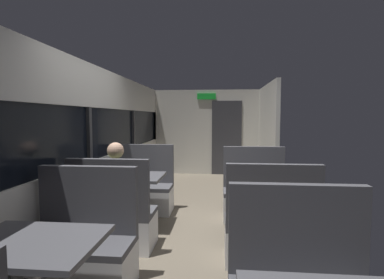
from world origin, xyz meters
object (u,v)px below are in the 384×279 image
(dining_table_near_window, at_px, (32,255))
(bench_rear_aisle_facing_end, at_px, (270,233))
(bench_mid_window_facing_end, at_px, (114,221))
(dining_table_rear_aisle, at_px, (261,189))
(bench_rear_aisle_facing_entry, at_px, (254,198))
(seated_passenger, at_px, (115,202))
(dining_table_mid_window, at_px, (131,182))
(bench_near_window_facing_entry, at_px, (82,253))
(bench_mid_window_facing_entry, at_px, (144,192))

(dining_table_near_window, distance_m, bench_rear_aisle_facing_end, 2.25)
(bench_mid_window_facing_end, xyz_separation_m, dining_table_rear_aisle, (1.79, 0.50, 0.31))
(dining_table_rear_aisle, bearing_deg, bench_rear_aisle_facing_entry, 90.00)
(seated_passenger, bearing_deg, bench_mid_window_facing_end, -90.00)
(bench_mid_window_facing_end, height_order, dining_table_rear_aisle, bench_mid_window_facing_end)
(dining_table_mid_window, xyz_separation_m, bench_rear_aisle_facing_entry, (1.79, 0.50, -0.31))
(bench_near_window_facing_entry, bearing_deg, dining_table_near_window, -90.00)
(dining_table_near_window, xyz_separation_m, dining_table_rear_aisle, (1.79, 2.02, 0.00))
(bench_mid_window_facing_end, bearing_deg, dining_table_near_window, -90.00)
(dining_table_near_window, distance_m, bench_mid_window_facing_entry, 2.94)
(bench_near_window_facing_entry, xyz_separation_m, bench_mid_window_facing_end, (0.00, 0.82, 0.00))
(bench_mid_window_facing_end, distance_m, dining_table_rear_aisle, 1.88)
(dining_table_mid_window, bearing_deg, dining_table_rear_aisle, -6.38)
(dining_table_mid_window, distance_m, bench_rear_aisle_facing_entry, 1.88)
(bench_near_window_facing_entry, relative_size, bench_rear_aisle_facing_entry, 1.00)
(dining_table_near_window, bearing_deg, bench_near_window_facing_entry, 90.00)
(dining_table_near_window, xyz_separation_m, bench_rear_aisle_facing_entry, (1.79, 2.72, -0.31))
(bench_rear_aisle_facing_end, xyz_separation_m, seated_passenger, (-1.79, 0.27, 0.21))
(bench_rear_aisle_facing_entry, bearing_deg, bench_mid_window_facing_end, -146.19)
(dining_table_near_window, bearing_deg, bench_mid_window_facing_entry, 90.00)
(dining_table_near_window, relative_size, bench_rear_aisle_facing_entry, 0.82)
(bench_mid_window_facing_entry, bearing_deg, dining_table_near_window, -90.00)
(bench_mid_window_facing_entry, bearing_deg, bench_rear_aisle_facing_end, -41.77)
(dining_table_near_window, bearing_deg, bench_rear_aisle_facing_end, 36.49)
(dining_table_near_window, height_order, bench_near_window_facing_entry, bench_near_window_facing_entry)
(dining_table_mid_window, height_order, bench_rear_aisle_facing_end, bench_rear_aisle_facing_end)
(bench_near_window_facing_entry, height_order, dining_table_rear_aisle, bench_near_window_facing_entry)
(bench_near_window_facing_entry, height_order, seated_passenger, seated_passenger)
(bench_rear_aisle_facing_end, bearing_deg, bench_mid_window_facing_end, 173.62)
(bench_mid_window_facing_entry, distance_m, bench_rear_aisle_facing_end, 2.40)
(dining_table_rear_aisle, height_order, bench_rear_aisle_facing_entry, bench_rear_aisle_facing_entry)
(bench_rear_aisle_facing_entry, xyz_separation_m, seated_passenger, (-1.79, -1.13, 0.21))
(bench_rear_aisle_facing_end, bearing_deg, bench_rear_aisle_facing_entry, 90.00)
(dining_table_rear_aisle, bearing_deg, bench_near_window_facing_entry, -143.51)
(dining_table_rear_aisle, distance_m, bench_rear_aisle_facing_end, 0.77)
(bench_mid_window_facing_entry, distance_m, seated_passenger, 1.34)
(dining_table_mid_window, xyz_separation_m, seated_passenger, (0.00, -0.63, -0.10))
(dining_table_rear_aisle, bearing_deg, bench_mid_window_facing_end, -164.41)
(bench_mid_window_facing_end, relative_size, seated_passenger, 0.87)
(bench_mid_window_facing_end, distance_m, bench_mid_window_facing_entry, 1.40)
(bench_rear_aisle_facing_end, bearing_deg, dining_table_near_window, -143.51)
(dining_table_rear_aisle, relative_size, bench_rear_aisle_facing_entry, 0.82)
(seated_passenger, bearing_deg, bench_near_window_facing_entry, -90.00)
(bench_near_window_facing_entry, distance_m, seated_passenger, 0.92)
(dining_table_mid_window, xyz_separation_m, dining_table_rear_aisle, (1.79, -0.20, 0.00))
(bench_mid_window_facing_end, relative_size, bench_mid_window_facing_entry, 1.00)
(bench_near_window_facing_entry, relative_size, dining_table_rear_aisle, 1.22)
(dining_table_near_window, relative_size, bench_mid_window_facing_end, 0.82)
(dining_table_rear_aisle, xyz_separation_m, bench_rear_aisle_facing_end, (0.00, -0.70, -0.31))
(bench_mid_window_facing_end, xyz_separation_m, bench_rear_aisle_facing_entry, (1.79, 1.20, 0.00))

